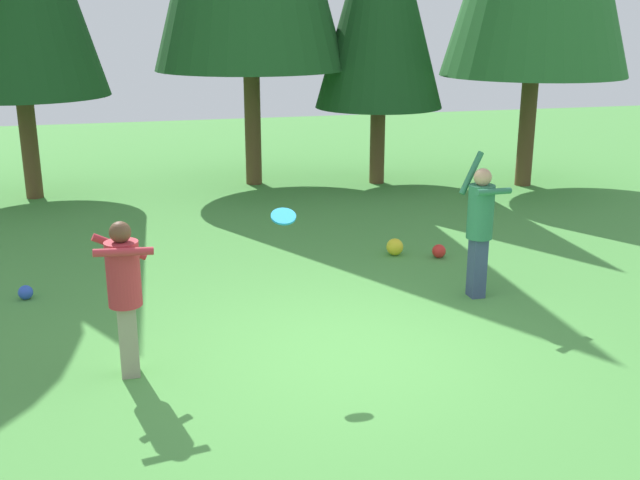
{
  "coord_description": "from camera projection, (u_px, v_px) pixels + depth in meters",
  "views": [
    {
      "loc": [
        -2.12,
        -7.36,
        3.59
      ],
      "look_at": [
        -0.02,
        0.87,
        1.05
      ],
      "focal_mm": 42.09,
      "sensor_mm": 36.0,
      "label": 1
    }
  ],
  "objects": [
    {
      "name": "person_thrower",
      "position": [
        480.0,
        221.0,
        9.72
      ],
      "size": [
        0.63,
        0.62,
        1.92
      ],
      "rotation": [
        0.0,
        0.0,
        -2.79
      ],
      "color": "#38476B",
      "rests_on": "ground_plane"
    },
    {
      "name": "ball_blue",
      "position": [
        26.0,
        292.0,
        9.89
      ],
      "size": [
        0.19,
        0.19,
        0.19
      ],
      "primitive_type": "sphere",
      "color": "blue",
      "rests_on": "ground_plane"
    },
    {
      "name": "frisbee",
      "position": [
        283.0,
        216.0,
        7.95
      ],
      "size": [
        0.29,
        0.28,
        0.14
      ],
      "color": "#2393D1"
    },
    {
      "name": "ground_plane",
      "position": [
        341.0,
        351.0,
        8.37
      ],
      "size": [
        40.0,
        40.0,
        0.0
      ],
      "primitive_type": "plane",
      "color": "#4C9342"
    },
    {
      "name": "person_catcher",
      "position": [
        124.0,
        286.0,
        7.55
      ],
      "size": [
        0.61,
        0.53,
        1.66
      ],
      "rotation": [
        0.0,
        0.0,
        0.1
      ],
      "color": "gray",
      "rests_on": "ground_plane"
    },
    {
      "name": "ball_yellow",
      "position": [
        395.0,
        247.0,
        11.71
      ],
      "size": [
        0.27,
        0.27,
        0.27
      ],
      "primitive_type": "sphere",
      "color": "yellow",
      "rests_on": "ground_plane"
    },
    {
      "name": "ball_red",
      "position": [
        439.0,
        251.0,
        11.58
      ],
      "size": [
        0.21,
        0.21,
        0.21
      ],
      "primitive_type": "sphere",
      "color": "red",
      "rests_on": "ground_plane"
    }
  ]
}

